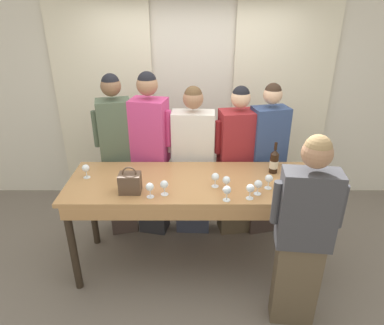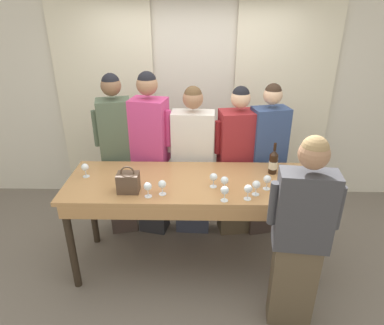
{
  "view_description": "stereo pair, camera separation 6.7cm",
  "coord_description": "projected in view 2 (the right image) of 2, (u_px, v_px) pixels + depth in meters",
  "views": [
    {
      "loc": [
        -0.01,
        -2.82,
        2.51
      ],
      "look_at": [
        0.0,
        0.08,
        1.13
      ],
      "focal_mm": 32.0,
      "sensor_mm": 36.0,
      "label": 1
    },
    {
      "loc": [
        0.05,
        -2.82,
        2.51
      ],
      "look_at": [
        0.0,
        0.08,
        1.13
      ],
      "focal_mm": 32.0,
      "sensor_mm": 36.0,
      "label": 2
    }
  ],
  "objects": [
    {
      "name": "wine_glass_front_left",
      "position": [
        248.0,
        189.0,
        2.87
      ],
      "size": [
        0.07,
        0.07,
        0.14
      ],
      "color": "white",
      "rests_on": "tasting_bar"
    },
    {
      "name": "wine_glass_center_left",
      "position": [
        162.0,
        185.0,
        2.94
      ],
      "size": [
        0.07,
        0.07,
        0.14
      ],
      "color": "white",
      "rests_on": "tasting_bar"
    },
    {
      "name": "guest_pink_top",
      "position": [
        151.0,
        155.0,
        3.76
      ],
      "size": [
        0.48,
        0.35,
        1.88
      ],
      "color": "#28282D",
      "rests_on": "ground_plane"
    },
    {
      "name": "wine_glass_back_left",
      "position": [
        267.0,
        180.0,
        3.02
      ],
      "size": [
        0.07,
        0.07,
        0.14
      ],
      "color": "white",
      "rests_on": "tasting_bar"
    },
    {
      "name": "wall_back",
      "position": [
        194.0,
        95.0,
        4.43
      ],
      "size": [
        12.0,
        0.06,
        2.8
      ],
      "color": "silver",
      "rests_on": "ground_plane"
    },
    {
      "name": "wine_bottle",
      "position": [
        273.0,
        162.0,
        3.3
      ],
      "size": [
        0.08,
        0.08,
        0.31
      ],
      "color": "black",
      "rests_on": "tasting_bar"
    },
    {
      "name": "ground_plane",
      "position": [
        192.0,
        262.0,
        3.62
      ],
      "size": [
        18.0,
        18.0,
        0.0
      ],
      "primitive_type": "plane",
      "color": "#70665B"
    },
    {
      "name": "host_pouring",
      "position": [
        300.0,
        235.0,
        2.6
      ],
      "size": [
        0.53,
        0.25,
        1.7
      ],
      "color": "brown",
      "rests_on": "ground_plane"
    },
    {
      "name": "wine_glass_back_right",
      "position": [
        225.0,
        181.0,
        3.0
      ],
      "size": [
        0.07,
        0.07,
        0.14
      ],
      "color": "white",
      "rests_on": "tasting_bar"
    },
    {
      "name": "tasting_bar",
      "position": [
        192.0,
        193.0,
        3.22
      ],
      "size": [
        2.35,
        0.83,
        0.98
      ],
      "color": "#B27F4C",
      "rests_on": "ground_plane"
    },
    {
      "name": "wine_glass_front_right",
      "position": [
        85.0,
        168.0,
        3.24
      ],
      "size": [
        0.07,
        0.07,
        0.14
      ],
      "color": "white",
      "rests_on": "tasting_bar"
    },
    {
      "name": "guest_striped_shirt",
      "position": [
        237.0,
        163.0,
        3.78
      ],
      "size": [
        0.52,
        0.34,
        1.74
      ],
      "color": "brown",
      "rests_on": "ground_plane"
    },
    {
      "name": "wine_glass_center_mid",
      "position": [
        256.0,
        185.0,
        2.93
      ],
      "size": [
        0.07,
        0.07,
        0.14
      ],
      "color": "white",
      "rests_on": "tasting_bar"
    },
    {
      "name": "handbag",
      "position": [
        128.0,
        182.0,
        2.99
      ],
      "size": [
        0.19,
        0.14,
        0.25
      ],
      "color": "brown",
      "rests_on": "tasting_bar"
    },
    {
      "name": "wine_glass_by_handbag",
      "position": [
        313.0,
        191.0,
        2.84
      ],
      "size": [
        0.07,
        0.07,
        0.14
      ],
      "color": "white",
      "rests_on": "tasting_bar"
    },
    {
      "name": "wine_glass_near_host",
      "position": [
        148.0,
        187.0,
        2.9
      ],
      "size": [
        0.07,
        0.07,
        0.14
      ],
      "color": "white",
      "rests_on": "tasting_bar"
    },
    {
      "name": "wine_glass_front_mid",
      "position": [
        225.0,
        191.0,
        2.84
      ],
      "size": [
        0.07,
        0.07,
        0.14
      ],
      "color": "white",
      "rests_on": "tasting_bar"
    },
    {
      "name": "guest_navy_coat",
      "position": [
        266.0,
        161.0,
        3.76
      ],
      "size": [
        0.49,
        0.31,
        1.77
      ],
      "color": "#473833",
      "rests_on": "ground_plane"
    },
    {
      "name": "guest_cream_sweater",
      "position": [
        193.0,
        162.0,
        3.79
      ],
      "size": [
        0.57,
        0.26,
        1.74
      ],
      "color": "#383D51",
      "rests_on": "ground_plane"
    },
    {
      "name": "wine_glass_back_mid",
      "position": [
        275.0,
        159.0,
        3.42
      ],
      "size": [
        0.07,
        0.07,
        0.14
      ],
      "color": "white",
      "rests_on": "tasting_bar"
    },
    {
      "name": "guest_olive_jacket",
      "position": [
        118.0,
        155.0,
        3.77
      ],
      "size": [
        0.46,
        0.33,
        1.86
      ],
      "color": "#473833",
      "rests_on": "ground_plane"
    },
    {
      "name": "wine_glass_by_bottle",
      "position": [
        304.0,
        192.0,
        2.82
      ],
      "size": [
        0.07,
        0.07,
        0.14
      ],
      "color": "white",
      "rests_on": "tasting_bar"
    },
    {
      "name": "curtain_panel_left",
      "position": [
        107.0,
        100.0,
        4.41
      ],
      "size": [
        1.24,
        0.03,
        2.69
      ],
      "color": "#EFE5C6",
      "rests_on": "ground_plane"
    },
    {
      "name": "curtain_panel_right",
      "position": [
        282.0,
        101.0,
        4.37
      ],
      "size": [
        1.24,
        0.03,
        2.69
      ],
      "color": "#EFE5C6",
      "rests_on": "ground_plane"
    },
    {
      "name": "wine_glass_center_right",
      "position": [
        214.0,
        177.0,
        3.06
      ],
      "size": [
        0.07,
        0.07,
        0.14
      ],
      "color": "white",
      "rests_on": "tasting_bar"
    }
  ]
}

